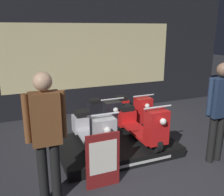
% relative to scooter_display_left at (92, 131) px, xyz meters
% --- Properties ---
extents(ground_plane, '(30.00, 30.00, 0.00)m').
position_rel_scooter_display_left_xyz_m(ground_plane, '(0.80, -1.17, -0.50)').
color(ground_plane, '#2D2D33').
extents(shop_wall_back, '(8.44, 0.09, 3.20)m').
position_rel_scooter_display_left_xyz_m(shop_wall_back, '(0.80, 2.53, 1.10)').
color(shop_wall_back, black).
rests_on(shop_wall_back, ground_plane).
extents(display_platform, '(2.16, 1.42, 0.19)m').
position_rel_scooter_display_left_xyz_m(display_platform, '(0.49, 0.05, -0.41)').
color(display_platform, black).
rests_on(display_platform, ground_plane).
extents(scooter_display_left, '(0.52, 1.64, 0.83)m').
position_rel_scooter_display_left_xyz_m(scooter_display_left, '(0.00, 0.00, 0.00)').
color(scooter_display_left, black).
rests_on(scooter_display_left, display_platform).
extents(scooter_display_right, '(0.52, 1.64, 0.83)m').
position_rel_scooter_display_left_xyz_m(scooter_display_right, '(0.97, 0.00, 0.00)').
color(scooter_display_right, black).
rests_on(scooter_display_right, display_platform).
extents(scooter_backrow_0, '(0.52, 1.64, 0.83)m').
position_rel_scooter_display_left_xyz_m(scooter_backrow_0, '(0.71, 1.35, -0.19)').
color(scooter_backrow_0, black).
rests_on(scooter_backrow_0, ground_plane).
extents(scooter_backrow_1, '(0.52, 1.64, 0.83)m').
position_rel_scooter_display_left_xyz_m(scooter_backrow_1, '(1.46, 1.35, -0.19)').
color(scooter_backrow_1, black).
rests_on(scooter_backrow_1, ground_plane).
extents(person_left_browsing, '(0.53, 0.23, 1.78)m').
position_rel_scooter_display_left_xyz_m(person_left_browsing, '(-0.90, -0.94, 0.53)').
color(person_left_browsing, black).
rests_on(person_left_browsing, ground_plane).
extents(person_right_browsing, '(0.53, 0.23, 1.75)m').
position_rel_scooter_display_left_xyz_m(person_right_browsing, '(1.94, -0.94, 0.51)').
color(person_right_browsing, black).
rests_on(person_right_browsing, ground_plane).
extents(price_sign_board, '(0.51, 0.04, 0.85)m').
position_rel_scooter_display_left_xyz_m(price_sign_board, '(-0.14, -0.91, -0.07)').
color(price_sign_board, maroon).
rests_on(price_sign_board, ground_plane).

